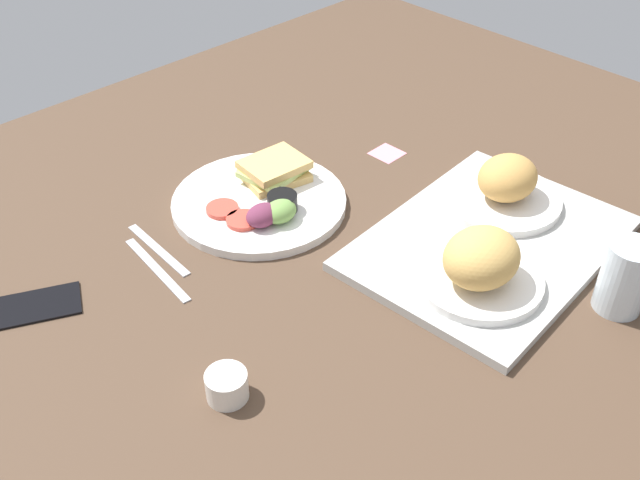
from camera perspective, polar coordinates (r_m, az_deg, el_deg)
ground_plane at (r=122.15cm, az=-0.31°, el=-1.00°), size 190.00×150.00×3.00cm
serving_tray at (r=123.57cm, az=12.96°, el=-0.25°), size 47.31×36.23×1.60cm
bread_plate_near at (r=130.39cm, az=14.11°, el=4.01°), size 20.78×20.78×8.95cm
bread_plate_far at (r=111.30cm, az=12.34°, el=-1.88°), size 19.49×19.49×9.84cm
plate_with_salad at (r=129.79cm, az=-4.42°, el=3.28°), size 30.71×30.71×5.40cm
drinking_glass at (r=115.26cm, az=22.56°, el=-2.69°), size 7.07×7.07×11.39cm
espresso_cup at (r=97.79cm, az=-7.24°, el=-11.14°), size 5.60×5.60×4.00cm
fork at (r=123.00cm, az=-12.43°, el=-0.69°), size 2.22×17.05×0.50cm
knife at (r=119.14cm, az=-12.54°, el=-2.19°), size 3.31×19.04×0.50cm
cell_phone at (r=117.88cm, az=-21.53°, el=-4.79°), size 16.10×12.82×0.80cm
sticky_note at (r=145.51cm, az=5.21°, el=6.72°), size 5.74×5.74×0.12cm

